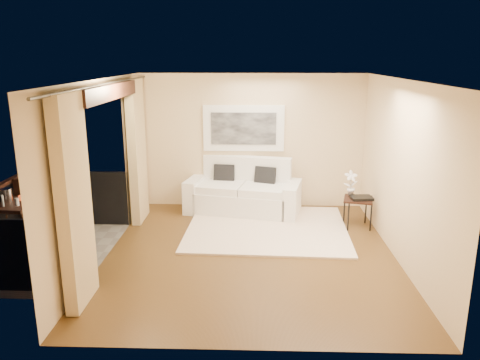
{
  "coord_description": "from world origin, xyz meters",
  "views": [
    {
      "loc": [
        0.05,
        -6.84,
        3.03
      ],
      "look_at": [
        -0.18,
        0.59,
        1.05
      ],
      "focal_mm": 35.0,
      "sensor_mm": 36.0,
      "label": 1
    }
  ],
  "objects_px": {
    "sofa": "(244,193)",
    "orchid": "(351,183)",
    "side_table": "(358,201)",
    "balcony_chair_far": "(32,203)",
    "bistro_table": "(13,208)",
    "ice_bucket": "(7,195)",
    "balcony_chair_near": "(66,230)"
  },
  "relations": [
    {
      "from": "balcony_chair_near",
      "to": "orchid",
      "type": "bearing_deg",
      "value": 7.36
    },
    {
      "from": "side_table",
      "to": "orchid",
      "type": "height_order",
      "value": "orchid"
    },
    {
      "from": "balcony_chair_near",
      "to": "ice_bucket",
      "type": "xyz_separation_m",
      "value": [
        -1.13,
        0.55,
        0.36
      ]
    },
    {
      "from": "bistro_table",
      "to": "side_table",
      "type": "bearing_deg",
      "value": 13.23
    },
    {
      "from": "orchid",
      "to": "ice_bucket",
      "type": "relative_size",
      "value": 2.33
    },
    {
      "from": "side_table",
      "to": "orchid",
      "type": "relative_size",
      "value": 1.28
    },
    {
      "from": "bistro_table",
      "to": "ice_bucket",
      "type": "relative_size",
      "value": 4.11
    },
    {
      "from": "side_table",
      "to": "balcony_chair_far",
      "type": "distance_m",
      "value": 5.68
    },
    {
      "from": "sofa",
      "to": "bistro_table",
      "type": "relative_size",
      "value": 2.87
    },
    {
      "from": "side_table",
      "to": "balcony_chair_far",
      "type": "bearing_deg",
      "value": -173.11
    },
    {
      "from": "ice_bucket",
      "to": "balcony_chair_near",
      "type": "bearing_deg",
      "value": -26.07
    },
    {
      "from": "sofa",
      "to": "balcony_chair_near",
      "type": "height_order",
      "value": "sofa"
    },
    {
      "from": "sofa",
      "to": "orchid",
      "type": "bearing_deg",
      "value": -6.18
    },
    {
      "from": "sofa",
      "to": "orchid",
      "type": "xyz_separation_m",
      "value": [
        1.97,
        -0.65,
        0.4
      ]
    },
    {
      "from": "balcony_chair_near",
      "to": "ice_bucket",
      "type": "distance_m",
      "value": 1.31
    },
    {
      "from": "sofa",
      "to": "bistro_table",
      "type": "distance_m",
      "value": 4.16
    },
    {
      "from": "bistro_table",
      "to": "balcony_chair_near",
      "type": "bearing_deg",
      "value": -24.1
    },
    {
      "from": "balcony_chair_near",
      "to": "bistro_table",
      "type": "bearing_deg",
      "value": 139.92
    },
    {
      "from": "balcony_chair_far",
      "to": "bistro_table",
      "type": "bearing_deg",
      "value": 93.98
    },
    {
      "from": "orchid",
      "to": "balcony_chair_far",
      "type": "distance_m",
      "value": 5.59
    },
    {
      "from": "orchid",
      "to": "bistro_table",
      "type": "distance_m",
      "value": 5.72
    },
    {
      "from": "balcony_chair_far",
      "to": "ice_bucket",
      "type": "xyz_separation_m",
      "value": [
        -0.12,
        -0.54,
        0.3
      ]
    },
    {
      "from": "sofa",
      "to": "orchid",
      "type": "distance_m",
      "value": 2.11
    },
    {
      "from": "orchid",
      "to": "ice_bucket",
      "type": "height_order",
      "value": "ice_bucket"
    },
    {
      "from": "ice_bucket",
      "to": "balcony_chair_far",
      "type": "bearing_deg",
      "value": 77.1
    },
    {
      "from": "orchid",
      "to": "balcony_chair_near",
      "type": "distance_m",
      "value": 4.92
    },
    {
      "from": "balcony_chair_far",
      "to": "ice_bucket",
      "type": "bearing_deg",
      "value": 80.49
    },
    {
      "from": "sofa",
      "to": "orchid",
      "type": "relative_size",
      "value": 5.07
    },
    {
      "from": "bistro_table",
      "to": "balcony_chair_far",
      "type": "bearing_deg",
      "value": 90.58
    },
    {
      "from": "side_table",
      "to": "ice_bucket",
      "type": "relative_size",
      "value": 2.99
    },
    {
      "from": "side_table",
      "to": "balcony_chair_far",
      "type": "height_order",
      "value": "balcony_chair_far"
    },
    {
      "from": "ice_bucket",
      "to": "sofa",
      "type": "bearing_deg",
      "value": 29.07
    }
  ]
}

